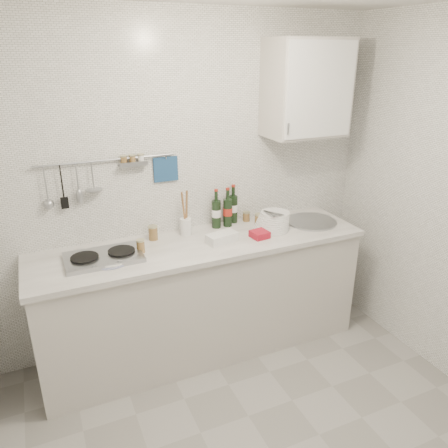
# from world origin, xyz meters

# --- Properties ---
(back_wall) EXTENTS (3.00, 0.02, 2.50)m
(back_wall) POSITION_xyz_m (0.00, 1.40, 1.25)
(back_wall) COLOR silver
(back_wall) RESTS_ON floor
(counter) EXTENTS (2.44, 0.64, 0.96)m
(counter) POSITION_xyz_m (0.01, 1.10, 0.43)
(counter) COLOR #BBB5AD
(counter) RESTS_ON floor
(wall_rail) EXTENTS (0.98, 0.09, 0.34)m
(wall_rail) POSITION_xyz_m (-0.60, 1.37, 1.43)
(wall_rail) COLOR #93969B
(wall_rail) RESTS_ON back_wall
(wall_cabinet) EXTENTS (0.60, 0.38, 0.70)m
(wall_cabinet) POSITION_xyz_m (0.90, 1.22, 1.95)
(wall_cabinet) COLOR #BBB5AD
(wall_cabinet) RESTS_ON back_wall
(plate_stack_hob) EXTENTS (0.28, 0.28, 0.02)m
(plate_stack_hob) POSITION_xyz_m (-0.67, 1.06, 0.93)
(plate_stack_hob) COLOR #4A58A9
(plate_stack_hob) RESTS_ON counter
(plate_stack_sink) EXTENTS (0.30, 0.28, 0.13)m
(plate_stack_sink) POSITION_xyz_m (0.60, 1.11, 0.98)
(plate_stack_sink) COLOR white
(plate_stack_sink) RESTS_ON counter
(wine_bottles) EXTENTS (0.24, 0.13, 0.31)m
(wine_bottles) POSITION_xyz_m (0.29, 1.33, 1.07)
(wine_bottles) COLOR black
(wine_bottles) RESTS_ON counter
(butter_dish) EXTENTS (0.24, 0.15, 0.07)m
(butter_dish) POSITION_xyz_m (0.13, 1.04, 0.95)
(butter_dish) COLOR white
(butter_dish) RESTS_ON counter
(strawberry_punnet) EXTENTS (0.13, 0.13, 0.05)m
(strawberry_punnet) POSITION_xyz_m (0.42, 1.00, 0.94)
(strawberry_punnet) COLOR red
(strawberry_punnet) RESTS_ON counter
(utensil_crock) EXTENTS (0.08, 0.08, 0.35)m
(utensil_crock) POSITION_xyz_m (-0.06, 1.28, 1.00)
(utensil_crock) COLOR white
(utensil_crock) RESTS_ON counter
(jar_a) EXTENTS (0.07, 0.07, 0.11)m
(jar_a) POSITION_xyz_m (-0.31, 1.28, 0.97)
(jar_a) COLOR brown
(jar_a) RESTS_ON counter
(jar_b) EXTENTS (0.06, 0.06, 0.08)m
(jar_b) POSITION_xyz_m (0.48, 1.34, 0.96)
(jar_b) COLOR brown
(jar_b) RESTS_ON counter
(jar_c) EXTENTS (0.07, 0.07, 0.09)m
(jar_c) POSITION_xyz_m (0.54, 1.23, 0.97)
(jar_c) COLOR brown
(jar_c) RESTS_ON counter
(jar_d) EXTENTS (0.06, 0.06, 0.09)m
(jar_d) POSITION_xyz_m (-0.45, 1.10, 0.97)
(jar_d) COLOR brown
(jar_d) RESTS_ON counter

